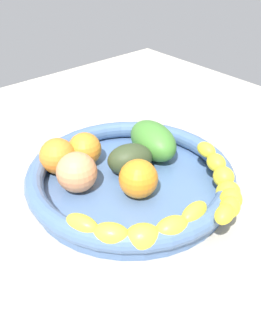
# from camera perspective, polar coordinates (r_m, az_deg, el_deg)

# --- Properties ---
(kitchen_counter) EXTENTS (1.20, 1.20, 0.03)m
(kitchen_counter) POSITION_cam_1_polar(r_m,az_deg,el_deg) (0.71, 0.00, -4.09)
(kitchen_counter) COLOR #ABA599
(kitchen_counter) RESTS_ON ground
(fruit_bowl) EXTENTS (0.37, 0.37, 0.05)m
(fruit_bowl) POSITION_cam_1_polar(r_m,az_deg,el_deg) (0.69, 0.00, -1.46)
(fruit_bowl) COLOR #4B6997
(fruit_bowl) RESTS_ON kitchen_counter
(banana_draped_left) EXTENTS (0.15, 0.17, 0.06)m
(banana_draped_left) POSITION_cam_1_polar(r_m,az_deg,el_deg) (0.65, 13.55, -2.57)
(banana_draped_left) COLOR yellow
(banana_draped_left) RESTS_ON fruit_bowl
(banana_draped_right) EXTENTS (0.19, 0.14, 0.05)m
(banana_draped_right) POSITION_cam_1_polar(r_m,az_deg,el_deg) (0.56, 1.60, -9.03)
(banana_draped_right) COLOR yellow
(banana_draped_right) RESTS_ON fruit_bowl
(orange_front) EXTENTS (0.07, 0.07, 0.07)m
(orange_front) POSITION_cam_1_polar(r_m,az_deg,el_deg) (0.64, 1.17, -1.60)
(orange_front) COLOR orange
(orange_front) RESTS_ON fruit_bowl
(orange_mid_left) EXTENTS (0.07, 0.07, 0.07)m
(orange_mid_left) POSITION_cam_1_polar(r_m,az_deg,el_deg) (0.71, -10.66, 1.72)
(orange_mid_left) COLOR orange
(orange_mid_left) RESTS_ON fruit_bowl
(orange_mid_right) EXTENTS (0.06, 0.06, 0.06)m
(orange_mid_right) POSITION_cam_1_polar(r_m,az_deg,el_deg) (0.73, -6.75, 2.77)
(orange_mid_right) COLOR orange
(orange_mid_right) RESTS_ON fruit_bowl
(avocado_dark) EXTENTS (0.10, 0.09, 0.06)m
(avocado_dark) POSITION_cam_1_polar(r_m,az_deg,el_deg) (0.70, -0.07, 1.31)
(avocado_dark) COLOR #334125
(avocado_dark) RESTS_ON fruit_bowl
(mango_green) EXTENTS (0.10, 0.13, 0.07)m
(mango_green) POSITION_cam_1_polar(r_m,az_deg,el_deg) (0.75, 3.32, 4.06)
(mango_green) COLOR #438331
(mango_green) RESTS_ON fruit_bowl
(peach_blush) EXTENTS (0.07, 0.07, 0.07)m
(peach_blush) POSITION_cam_1_polar(r_m,az_deg,el_deg) (0.66, -7.91, -0.63)
(peach_blush) COLOR #E9945F
(peach_blush) RESTS_ON fruit_bowl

